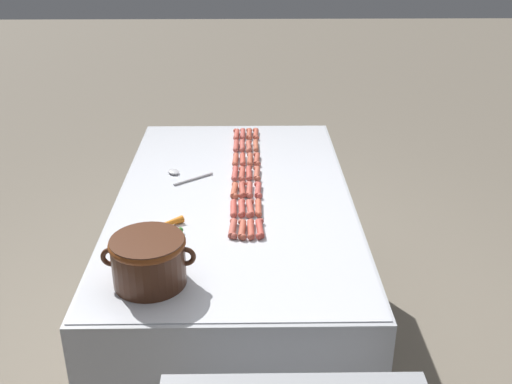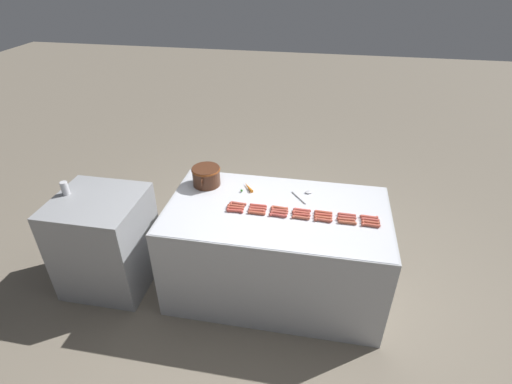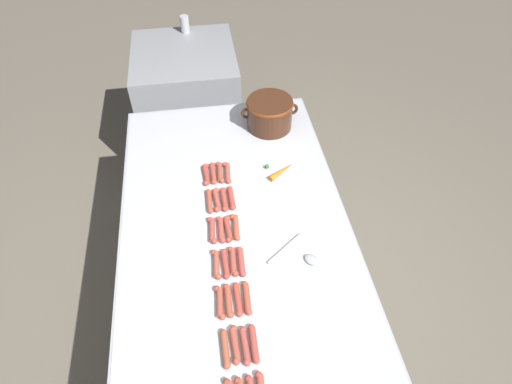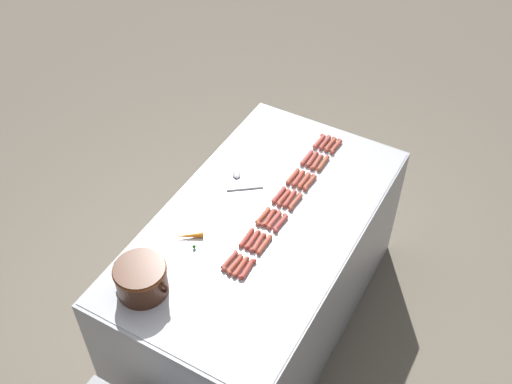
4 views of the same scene
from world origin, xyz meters
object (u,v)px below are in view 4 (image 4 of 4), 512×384
hot_dog_6 (247,269)px  hot_dog_11 (274,220)px  hot_dog_26 (246,238)px  carrot (188,236)px  bean_pot (141,277)px  hot_dog_25 (263,216)px  hot_dog_16 (298,179)px  hot_dog_3 (295,202)px  hot_dog_27 (229,260)px  hot_dog_9 (304,181)px  hot_dog_7 (330,144)px  hot_dog_22 (307,158)px  hot_dog_23 (293,177)px  hot_dog_15 (312,159)px  hot_dog_24 (279,195)px  hot_dog_5 (264,245)px  hot_dog_12 (258,243)px  hot_dog_14 (325,143)px  hot_dog_20 (235,264)px  hot_dog_4 (280,223)px  hot_dog_0 (336,146)px  hot_dog_13 (241,267)px  hot_dog_8 (317,162)px  hot_dog_19 (252,240)px  hot_dog_1 (323,163)px  hot_dog_18 (269,218)px  hot_dog_2 (310,183)px  serving_spoon (239,179)px  hot_dog_10 (290,199)px

hot_dog_6 → hot_dog_11: bearing=-83.7°
hot_dog_26 → carrot: size_ratio=0.95×
bean_pot → hot_dog_25: bearing=-111.5°
hot_dog_16 → hot_dog_11: bearing=95.2°
hot_dog_3 → hot_dog_27: size_ratio=1.00×
hot_dog_9 → hot_dog_25: same height
hot_dog_7 → hot_dog_27: 1.12m
hot_dog_22 → hot_dog_23: size_ratio=1.00×
hot_dog_15 → hot_dog_24: size_ratio=1.00×
hot_dog_5 → hot_dog_12: bearing=5.6°
hot_dog_5 → hot_dog_14: (0.07, -0.93, 0.00)m
hot_dog_9 → hot_dog_20: bearing=87.2°
hot_dog_4 → bean_pot: bean_pot is taller
hot_dog_3 → carrot: (0.39, 0.52, 0.00)m
hot_dog_23 → hot_dog_24: 0.18m
hot_dog_0 → carrot: size_ratio=0.95×
hot_dog_5 → hot_dog_22: same height
hot_dog_13 → hot_dog_5: bearing=-100.4°
hot_dog_8 → hot_dog_19: 0.74m
hot_dog_7 → hot_dog_15: bearing=78.1°
hot_dog_15 → carrot: carrot is taller
hot_dog_27 → bean_pot: size_ratio=0.46×
bean_pot → hot_dog_1: bearing=-106.9°
hot_dog_16 → hot_dog_25: bearing=84.7°
hot_dog_12 → hot_dog_26: same height
hot_dog_13 → hot_dog_24: same height
hot_dog_14 → hot_dog_18: size_ratio=1.00×
hot_dog_2 → serving_spoon: hot_dog_2 is taller
hot_dog_10 → hot_dog_18: bearing=80.1°
hot_dog_1 → serving_spoon: hot_dog_1 is taller
hot_dog_0 → hot_dog_10: (0.04, 0.56, 0.00)m
hot_dog_16 → hot_dog_20: size_ratio=1.00×
hot_dog_3 → hot_dog_11: 0.19m
hot_dog_9 → hot_dog_19: 0.55m
hot_dog_1 → hot_dog_27: 0.94m
hot_dog_4 → hot_dog_24: (0.11, -0.19, 0.00)m
hot_dog_2 → hot_dog_22: bearing=-59.7°
hot_dog_3 → carrot: size_ratio=0.95×
hot_dog_5 → hot_dog_12: 0.04m
hot_dog_5 → hot_dog_22: size_ratio=1.00×
hot_dog_4 → hot_dog_22: size_ratio=1.00×
hot_dog_1 → hot_dog_13: (0.03, 0.94, 0.00)m
hot_dog_4 → hot_dog_12: 0.19m
hot_dog_24 → hot_dog_25: (-0.00, 0.19, 0.00)m
hot_dog_10 → serving_spoon: size_ratio=0.65×
hot_dog_15 → hot_dog_16: (-0.00, 0.20, 0.00)m
hot_dog_3 → hot_dog_26: size_ratio=1.00×
hot_dog_5 → hot_dog_15: bearing=-84.2°
hot_dog_7 → hot_dog_15: same height
hot_dog_26 → serving_spoon: bearing=-54.8°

